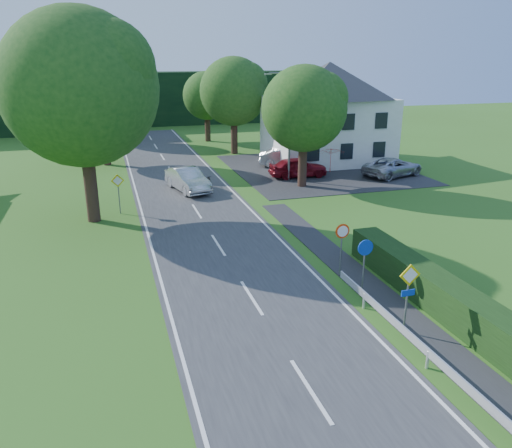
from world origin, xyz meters
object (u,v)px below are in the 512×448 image
object	(u,v)px
moving_car	(188,180)
parked_car_silver_a	(286,158)
streetlight	(288,122)
parked_car_silver_b	(393,167)
parasol	(331,160)
parked_car_red	(298,167)
motorcycle	(208,181)

from	to	relation	value
moving_car	parked_car_silver_a	size ratio (longest dim) A/B	1.05
streetlight	parked_car_silver_b	bearing A→B (deg)	-7.55
moving_car	parked_car_silver_a	distance (m)	11.01
parasol	streetlight	bearing A→B (deg)	-160.06
parked_car_silver_a	parked_car_silver_b	xyz separation A→B (m)	(6.83, -5.87, -0.03)
parked_car_silver_b	parked_car_red	bearing A→B (deg)	56.74
moving_car	parasol	bearing A→B (deg)	-1.27
moving_car	parked_car_red	size ratio (longest dim) A/B	1.07
parked_car_red	parasol	distance (m)	3.29
motorcycle	parked_car_red	world-z (taller)	parked_car_red
streetlight	parked_car_silver_b	size ratio (longest dim) A/B	1.53
streetlight	motorcycle	distance (m)	7.42
motorcycle	parked_car_silver_a	world-z (taller)	parked_car_silver_a
moving_car	parasol	distance (m)	12.41
moving_car	parked_car_red	xyz separation A→B (m)	(8.96, 1.74, -0.03)
parked_car_silver_a	parasol	distance (m)	4.17
parked_car_silver_b	parasol	size ratio (longest dim) A/B	2.36
parasol	motorcycle	bearing A→B (deg)	-168.09
parked_car_silver_a	streetlight	bearing A→B (deg)	-179.95
parked_car_silver_b	moving_car	bearing A→B (deg)	70.74
streetlight	parked_car_red	bearing A→B (deg)	32.60
moving_car	parked_car_silver_b	bearing A→B (deg)	-13.71
motorcycle	parked_car_silver_b	distance (m)	14.76
parked_car_red	parasol	world-z (taller)	parasol
parasol	parked_car_silver_b	bearing A→B (deg)	-33.42
streetlight	parked_car_silver_b	distance (m)	9.33
parasol	parked_car_silver_a	bearing A→B (deg)	130.80
moving_car	motorcycle	distance (m)	1.56
streetlight	parked_car_red	xyz separation A→B (m)	(1.20, 0.77, -3.65)
moving_car	parasol	world-z (taller)	parasol
motorcycle	parked_car_silver_a	bearing A→B (deg)	55.07
streetlight	moving_car	bearing A→B (deg)	-172.88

